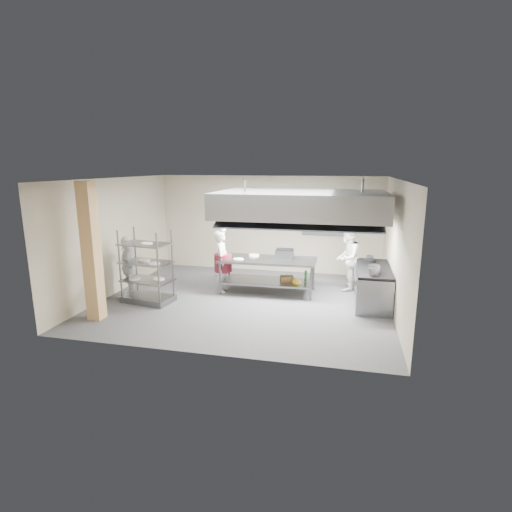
% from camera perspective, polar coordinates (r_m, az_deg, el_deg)
% --- Properties ---
extents(floor, '(7.00, 7.00, 0.00)m').
position_cam_1_polar(floor, '(10.09, -1.53, -6.33)').
color(floor, '#363639').
rests_on(floor, ground).
extents(ceiling, '(7.00, 7.00, 0.00)m').
position_cam_1_polar(ceiling, '(9.53, -1.64, 10.96)').
color(ceiling, silver).
rests_on(ceiling, wall_back).
extents(wall_back, '(7.00, 0.00, 7.00)m').
position_cam_1_polar(wall_back, '(12.59, 1.83, 4.56)').
color(wall_back, '#B5A88F').
rests_on(wall_back, ground).
extents(wall_left, '(0.00, 6.00, 6.00)m').
position_cam_1_polar(wall_left, '(11.09, -19.40, 2.71)').
color(wall_left, '#B5A88F').
rests_on(wall_left, ground).
extents(wall_right, '(0.00, 6.00, 6.00)m').
position_cam_1_polar(wall_right, '(9.47, 19.40, 1.07)').
color(wall_right, '#B5A88F').
rests_on(wall_right, ground).
extents(column, '(0.30, 0.30, 3.00)m').
position_cam_1_polar(column, '(9.21, -22.45, 0.51)').
color(column, tan).
rests_on(column, floor).
extents(exhaust_hood, '(4.00, 2.50, 0.60)m').
position_cam_1_polar(exhaust_hood, '(9.73, 6.48, 7.38)').
color(exhaust_hood, gray).
rests_on(exhaust_hood, ceiling).
extents(hood_strip_a, '(1.60, 0.12, 0.04)m').
position_cam_1_polar(hood_strip_a, '(9.90, 1.23, 5.69)').
color(hood_strip_a, white).
rests_on(hood_strip_a, exhaust_hood).
extents(hood_strip_b, '(1.60, 0.12, 0.04)m').
position_cam_1_polar(hood_strip_b, '(9.71, 11.74, 5.28)').
color(hood_strip_b, white).
rests_on(hood_strip_b, exhaust_hood).
extents(wall_shelf, '(1.50, 0.28, 0.04)m').
position_cam_1_polar(wall_shelf, '(12.22, 10.02, 4.12)').
color(wall_shelf, gray).
rests_on(wall_shelf, wall_back).
extents(island, '(2.55, 1.10, 0.91)m').
position_cam_1_polar(island, '(10.60, 1.66, -2.79)').
color(island, gray).
rests_on(island, floor).
extents(island_worktop, '(2.55, 1.10, 0.06)m').
position_cam_1_polar(island_worktop, '(10.50, 1.67, -0.56)').
color(island_worktop, gray).
rests_on(island_worktop, island).
extents(island_undershelf, '(2.34, 0.99, 0.04)m').
position_cam_1_polar(island_undershelf, '(10.65, 1.65, -3.59)').
color(island_undershelf, slate).
rests_on(island_undershelf, island).
extents(pass_rack, '(1.30, 0.88, 1.81)m').
position_cam_1_polar(pass_rack, '(10.10, -15.37, -1.42)').
color(pass_rack, slate).
rests_on(pass_rack, floor).
extents(cooking_range, '(0.80, 2.00, 0.84)m').
position_cam_1_polar(cooking_range, '(10.17, 16.30, -4.21)').
color(cooking_range, slate).
rests_on(cooking_range, floor).
extents(range_top, '(0.78, 1.96, 0.06)m').
position_cam_1_polar(range_top, '(10.05, 16.46, -1.75)').
color(range_top, black).
rests_on(range_top, cooking_range).
extents(chef_head, '(0.50, 0.67, 1.66)m').
position_cam_1_polar(chef_head, '(10.64, -4.88, -0.70)').
color(chef_head, white).
rests_on(chef_head, floor).
extents(chef_line, '(0.87, 1.00, 1.75)m').
position_cam_1_polar(chef_line, '(10.98, 12.89, -0.31)').
color(chef_line, white).
rests_on(chef_line, floor).
extents(chef_plating, '(0.71, 1.00, 1.58)m').
position_cam_1_polar(chef_plating, '(10.69, -17.81, -1.44)').
color(chef_plating, silver).
rests_on(chef_plating, floor).
extents(griddle, '(0.48, 0.38, 0.23)m').
position_cam_1_polar(griddle, '(10.52, 4.10, 0.26)').
color(griddle, slate).
rests_on(griddle, island_worktop).
extents(wicker_basket, '(0.39, 0.32, 0.15)m').
position_cam_1_polar(wicker_basket, '(10.56, 4.42, -3.24)').
color(wicker_basket, '#97683C').
rests_on(wicker_basket, island_undershelf).
extents(stockpot, '(0.26, 0.26, 0.18)m').
position_cam_1_polar(stockpot, '(9.56, 16.50, -1.76)').
color(stockpot, gray).
rests_on(stockpot, range_top).
extents(plate_stack, '(0.28, 0.28, 0.05)m').
position_cam_1_polar(plate_stack, '(10.18, -15.26, -3.19)').
color(plate_stack, white).
rests_on(plate_stack, pass_rack).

